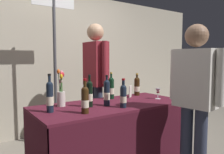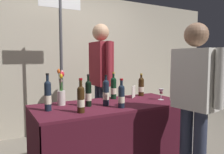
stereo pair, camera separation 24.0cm
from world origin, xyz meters
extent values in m
cube|color=#B2A893|center=(0.00, 1.67, 1.20)|extent=(6.53, 0.12, 2.40)
cube|color=#4C1423|center=(0.00, 0.00, 0.76)|extent=(1.73, 0.77, 0.02)
cube|color=#3E101D|center=(0.00, -0.38, 0.37)|extent=(1.73, 0.01, 0.75)
cube|color=#3E101D|center=(0.00, 0.38, 0.37)|extent=(1.73, 0.01, 0.75)
cube|color=#3E101D|center=(-0.86, 0.00, 0.37)|extent=(0.01, 0.77, 0.75)
cube|color=#3E101D|center=(0.86, 0.00, 0.37)|extent=(0.01, 0.77, 0.75)
cylinder|color=#192333|center=(-0.10, -0.05, 0.89)|extent=(0.07, 0.07, 0.24)
sphere|color=#192333|center=(-0.10, -0.05, 1.01)|extent=(0.07, 0.07, 0.07)
cylinder|color=#192333|center=(-0.10, -0.05, 1.05)|extent=(0.02, 0.02, 0.07)
cylinder|color=black|center=(-0.10, -0.05, 1.09)|extent=(0.03, 0.03, 0.02)
cylinder|color=beige|center=(-0.10, -0.05, 0.87)|extent=(0.07, 0.07, 0.08)
cylinder|color=#192333|center=(-0.02, -0.23, 0.87)|extent=(0.07, 0.07, 0.20)
sphere|color=#192333|center=(-0.02, -0.23, 0.97)|extent=(0.06, 0.06, 0.06)
cylinder|color=#192333|center=(-0.02, -0.23, 1.01)|extent=(0.03, 0.03, 0.08)
cylinder|color=maroon|center=(-0.02, -0.23, 1.06)|extent=(0.03, 0.03, 0.02)
cylinder|color=beige|center=(-0.02, -0.23, 0.86)|extent=(0.07, 0.07, 0.07)
cylinder|color=black|center=(0.16, 0.25, 0.89)|extent=(0.07, 0.07, 0.24)
sphere|color=black|center=(0.16, 0.25, 1.01)|extent=(0.07, 0.07, 0.07)
cylinder|color=black|center=(0.16, 0.25, 1.05)|extent=(0.03, 0.03, 0.08)
cylinder|color=#B7932D|center=(0.16, 0.25, 1.10)|extent=(0.03, 0.03, 0.02)
cylinder|color=beige|center=(0.16, 0.25, 0.87)|extent=(0.07, 0.07, 0.08)
cylinder|color=#192333|center=(-0.70, 0.01, 0.90)|extent=(0.07, 0.07, 0.26)
sphere|color=#192333|center=(-0.70, 0.01, 1.03)|extent=(0.06, 0.06, 0.06)
cylinder|color=#192333|center=(-0.70, 0.01, 1.07)|extent=(0.03, 0.03, 0.09)
cylinder|color=black|center=(-0.70, 0.01, 1.13)|extent=(0.03, 0.03, 0.02)
cylinder|color=beige|center=(-0.70, 0.01, 0.88)|extent=(0.07, 0.07, 0.08)
cylinder|color=black|center=(-0.28, 0.00, 0.89)|extent=(0.07, 0.07, 0.24)
sphere|color=black|center=(-0.28, 0.00, 1.01)|extent=(0.06, 0.06, 0.06)
cylinder|color=black|center=(-0.28, 0.00, 1.05)|extent=(0.02, 0.02, 0.08)
cylinder|color=black|center=(-0.28, 0.00, 1.10)|extent=(0.03, 0.03, 0.02)
cylinder|color=beige|center=(-0.28, 0.00, 0.87)|extent=(0.07, 0.07, 0.08)
cylinder|color=#38230F|center=(-0.45, -0.22, 0.88)|extent=(0.07, 0.07, 0.22)
sphere|color=#38230F|center=(-0.45, -0.22, 0.99)|extent=(0.07, 0.07, 0.07)
cylinder|color=#38230F|center=(-0.45, -0.22, 1.03)|extent=(0.03, 0.03, 0.09)
cylinder|color=maroon|center=(-0.45, -0.22, 1.09)|extent=(0.03, 0.03, 0.02)
cylinder|color=beige|center=(-0.45, -0.22, 0.86)|extent=(0.07, 0.07, 0.07)
cylinder|color=#38230F|center=(0.60, 0.27, 0.88)|extent=(0.07, 0.07, 0.21)
sphere|color=#38230F|center=(0.60, 0.27, 0.98)|extent=(0.07, 0.07, 0.07)
cylinder|color=#38230F|center=(0.60, 0.27, 1.02)|extent=(0.03, 0.03, 0.07)
cylinder|color=#B7932D|center=(0.60, 0.27, 1.06)|extent=(0.03, 0.03, 0.02)
cylinder|color=beige|center=(0.60, 0.27, 0.86)|extent=(0.08, 0.08, 0.07)
cylinder|color=silver|center=(0.64, -0.09, 0.77)|extent=(0.07, 0.07, 0.00)
cylinder|color=silver|center=(0.64, -0.09, 0.81)|extent=(0.01, 0.01, 0.07)
cone|color=silver|center=(0.64, -0.09, 0.87)|extent=(0.07, 0.07, 0.07)
cylinder|color=#590C19|center=(0.64, -0.09, 0.85)|extent=(0.04, 0.04, 0.02)
cylinder|color=silver|center=(-0.52, 0.20, 0.85)|extent=(0.09, 0.09, 0.16)
cylinder|color=#38722D|center=(-0.52, 0.20, 0.98)|extent=(0.05, 0.04, 0.26)
ellipsoid|color=red|center=(-0.50, 0.18, 1.11)|extent=(0.03, 0.03, 0.05)
cylinder|color=#38722D|center=(-0.52, 0.19, 0.94)|extent=(0.01, 0.02, 0.19)
ellipsoid|color=pink|center=(-0.52, 0.20, 1.04)|extent=(0.03, 0.03, 0.05)
cylinder|color=#38722D|center=(-0.53, 0.19, 0.98)|extent=(0.02, 0.02, 0.26)
ellipsoid|color=red|center=(-0.52, 0.18, 1.11)|extent=(0.03, 0.03, 0.05)
cylinder|color=#38722D|center=(-0.51, 0.19, 0.99)|extent=(0.02, 0.05, 0.28)
ellipsoid|color=pink|center=(-0.50, 0.21, 1.13)|extent=(0.03, 0.03, 0.05)
cylinder|color=#38722D|center=(-0.52, 0.18, 0.97)|extent=(0.02, 0.05, 0.24)
ellipsoid|color=gold|center=(-0.53, 0.16, 1.09)|extent=(0.03, 0.03, 0.05)
cylinder|color=#38722D|center=(-0.53, 0.21, 0.99)|extent=(0.03, 0.02, 0.29)
ellipsoid|color=#E05B1E|center=(-0.54, 0.20, 1.14)|extent=(0.03, 0.03, 0.05)
cube|color=silver|center=(0.43, 0.20, 0.85)|extent=(0.11, 0.09, 0.15)
cylinder|color=#2D3347|center=(0.23, 0.83, 0.44)|extent=(0.12, 0.12, 0.88)
cylinder|color=#2D3347|center=(0.23, 0.67, 0.44)|extent=(0.12, 0.12, 0.88)
cube|color=maroon|center=(0.23, 0.75, 1.20)|extent=(0.21, 0.41, 0.63)
sphere|color=tan|center=(0.23, 0.75, 1.65)|extent=(0.24, 0.24, 0.24)
cylinder|color=maroon|center=(0.23, 1.00, 1.22)|extent=(0.08, 0.08, 0.58)
cylinder|color=maroon|center=(0.23, 0.50, 1.22)|extent=(0.08, 0.08, 0.58)
cylinder|color=#2D3347|center=(0.50, -0.78, 0.40)|extent=(0.12, 0.12, 0.80)
cylinder|color=#2D3347|center=(0.49, -0.63, 0.40)|extent=(0.12, 0.12, 0.80)
cube|color=beige|center=(0.50, -0.71, 1.08)|extent=(0.25, 0.41, 0.57)
sphere|color=#8C664C|center=(0.50, -0.71, 1.49)|extent=(0.22, 0.22, 0.22)
cylinder|color=beige|center=(0.52, -0.94, 1.11)|extent=(0.08, 0.08, 0.52)
cylinder|color=beige|center=(0.47, -0.47, 1.11)|extent=(0.08, 0.08, 0.52)
cylinder|color=#47474C|center=(-0.28, 1.02, 1.11)|extent=(0.04, 0.04, 2.21)
cube|color=silver|center=(-0.28, 1.02, 2.08)|extent=(0.60, 0.02, 0.20)
camera|label=1|loc=(-1.38, -2.00, 1.28)|focal=35.26mm
camera|label=2|loc=(-1.18, -2.13, 1.28)|focal=35.26mm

